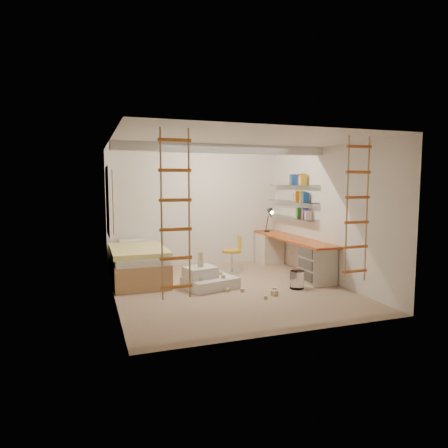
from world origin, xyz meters
name	(u,v)px	position (x,y,z in m)	size (l,w,h in m)	color
floor	(229,289)	(0.00, 0.00, 0.00)	(4.50, 4.50, 0.00)	tan
ceiling_beam	(224,149)	(0.00, 0.30, 2.52)	(4.00, 0.18, 0.16)	white
window_frame	(109,201)	(-1.97, 1.50, 1.55)	(0.06, 1.15, 1.35)	white
window_blind	(111,201)	(-1.93, 1.50, 1.55)	(0.02, 1.00, 1.20)	#4C2D1E
rope_ladder_left	(175,215)	(-1.35, -1.75, 1.52)	(0.41, 0.04, 2.13)	orange
rope_ladder_right	(357,210)	(1.35, -1.75, 1.52)	(0.41, 0.04, 2.13)	#D75D24
waste_bin	(297,280)	(1.16, -0.38, 0.16)	(0.26, 0.26, 0.32)	white
desk	(291,253)	(1.72, 0.86, 0.40)	(0.56, 2.80, 0.75)	#C54D17
shelves	(292,201)	(1.87, 1.13, 1.50)	(0.25, 1.80, 0.71)	white
bed	(137,263)	(-1.48, 1.23, 0.33)	(1.02, 2.00, 0.69)	#AD7F51
task_lamp	(270,216)	(1.67, 1.82, 1.14)	(0.14, 0.36, 0.57)	black
swivel_chair	(233,259)	(0.53, 1.26, 0.29)	(0.55, 0.55, 0.79)	gold
play_platform	(208,280)	(-0.35, 0.20, 0.15)	(1.02, 0.88, 0.39)	silver
toy_blocks	(229,278)	(-0.05, -0.11, 0.24)	(1.31, 1.16, 0.66)	#CCB284
books	(292,197)	(1.87, 1.13, 1.60)	(0.14, 0.64, 0.92)	white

